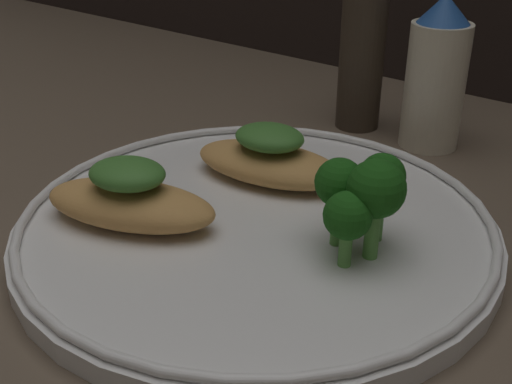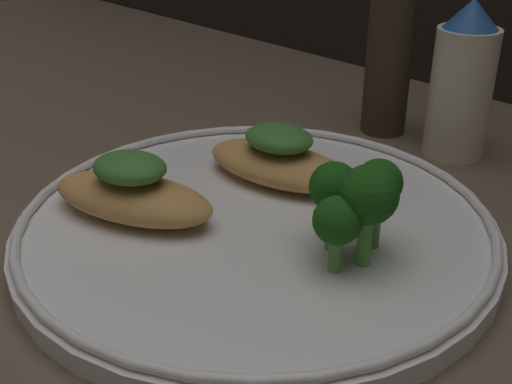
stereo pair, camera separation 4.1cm
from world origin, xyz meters
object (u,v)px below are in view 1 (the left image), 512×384
Objects in this scene: plate at (256,224)px; pepper_grinder at (364,33)px; broccoli_bunch at (363,193)px; sauce_bottle at (436,76)px.

pepper_grinder is at bearing 103.85° from plate.
plate is 8.55cm from broccoli_bunch.
plate is 4.83× the size of broccoli_bunch.
pepper_grinder reaches higher than plate.
plate is 22.50cm from sauce_bottle.
broccoli_bunch is 24.74cm from pepper_grinder.
pepper_grinder is at bearing 121.07° from broccoli_bunch.
broccoli_bunch is 21.69cm from sauce_bottle.
sauce_bottle is (-5.40, 20.99, 0.83)cm from broccoli_bunch.
sauce_bottle is at bearing 0.00° from pepper_grinder.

